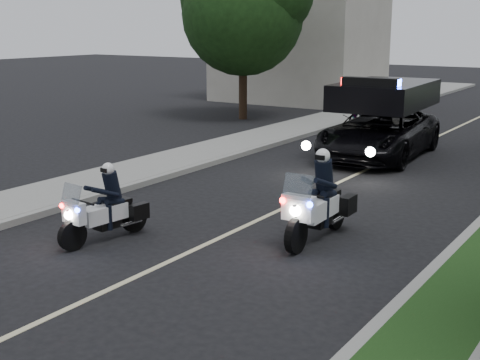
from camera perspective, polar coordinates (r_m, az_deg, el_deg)
name	(u,v)px	position (r m, az deg, el deg)	size (l,w,h in m)	color
ground	(51,317)	(9.94, -16.19, -11.39)	(120.00, 120.00, 0.00)	black
curb_left	(218,161)	(19.68, -1.92, 1.70)	(0.20, 60.00, 0.15)	gray
sidewalk_left	(189,157)	(20.32, -4.46, 2.05)	(2.00, 60.00, 0.16)	gray
building_far	(299,35)	(36.01, 5.19, 12.48)	(8.00, 6.00, 7.00)	#A8A396
lane_marking	(343,180)	(17.71, 8.99, -0.04)	(0.12, 50.00, 0.01)	#BFB78C
police_moto_left	(106,240)	(12.98, -11.59, -5.18)	(0.63, 1.79, 1.53)	silver
police_moto_right	(317,240)	(12.84, 6.74, -5.20)	(0.74, 2.10, 1.79)	white
police_suv	(378,157)	(21.04, 11.97, 1.97)	(2.61, 5.64, 2.74)	black
bicycle	(358,129)	(26.56, 10.23, 4.40)	(0.63, 1.81, 0.95)	black
cyclist	(358,129)	(26.56, 10.23, 4.40)	(0.63, 0.42, 1.74)	black
tree_left_near	(243,119)	(28.95, 0.26, 5.35)	(5.23, 5.23, 8.71)	#193B13
tree_left_far	(316,100)	(36.55, 6.66, 6.96)	(5.34, 5.34, 8.91)	#163510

